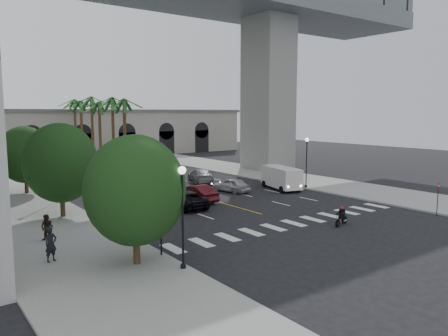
% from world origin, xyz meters
% --- Properties ---
extents(ground, '(140.00, 140.00, 0.00)m').
position_xyz_m(ground, '(0.00, 0.00, 0.00)').
color(ground, black).
rests_on(ground, ground).
extents(sidewalk_left, '(8.00, 100.00, 0.15)m').
position_xyz_m(sidewalk_left, '(-15.00, 15.00, 0.07)').
color(sidewalk_left, gray).
rests_on(sidewalk_left, ground).
extents(sidewalk_right, '(8.00, 100.00, 0.15)m').
position_xyz_m(sidewalk_right, '(15.00, 15.00, 0.07)').
color(sidewalk_right, gray).
rests_on(sidewalk_right, ground).
extents(median, '(2.00, 24.00, 0.20)m').
position_xyz_m(median, '(0.00, 38.00, 0.10)').
color(median, gray).
rests_on(median, ground).
extents(pier_building, '(71.00, 10.50, 8.50)m').
position_xyz_m(pier_building, '(0.00, 55.00, 4.27)').
color(pier_building, '#B9B7A6').
rests_on(pier_building, ground).
extents(bridge, '(75.00, 13.00, 26.00)m').
position_xyz_m(bridge, '(3.42, 22.00, 18.51)').
color(bridge, gray).
rests_on(bridge, ground).
extents(palm_a, '(3.20, 3.20, 10.30)m').
position_xyz_m(palm_a, '(0.00, 28.00, 9.10)').
color(palm_a, '#47331E').
rests_on(palm_a, ground).
extents(palm_b, '(3.20, 3.20, 10.60)m').
position_xyz_m(palm_b, '(0.10, 32.00, 9.37)').
color(palm_b, '#47331E').
rests_on(palm_b, ground).
extents(palm_c, '(3.20, 3.20, 10.10)m').
position_xyz_m(palm_c, '(-0.20, 36.00, 8.91)').
color(palm_c, '#47331E').
rests_on(palm_c, ground).
extents(palm_d, '(3.20, 3.20, 10.90)m').
position_xyz_m(palm_d, '(0.15, 40.00, 9.65)').
color(palm_d, '#47331E').
rests_on(palm_d, ground).
extents(palm_e, '(3.20, 3.20, 10.40)m').
position_xyz_m(palm_e, '(-0.10, 44.00, 9.19)').
color(palm_e, '#47331E').
rests_on(palm_e, ground).
extents(palm_f, '(3.20, 3.20, 10.70)m').
position_xyz_m(palm_f, '(0.20, 48.00, 9.46)').
color(palm_f, '#47331E').
rests_on(palm_f, ground).
extents(street_tree_near, '(5.20, 5.20, 6.89)m').
position_xyz_m(street_tree_near, '(-13.00, -3.00, 4.02)').
color(street_tree_near, '#382616').
rests_on(street_tree_near, ground).
extents(street_tree_mid, '(5.44, 5.44, 7.21)m').
position_xyz_m(street_tree_mid, '(-13.00, 10.00, 4.21)').
color(street_tree_mid, '#382616').
rests_on(street_tree_mid, ground).
extents(street_tree_far, '(5.04, 5.04, 6.68)m').
position_xyz_m(street_tree_far, '(-13.00, 22.00, 3.90)').
color(street_tree_far, '#382616').
rests_on(street_tree_far, ground).
extents(lamp_post_left_near, '(0.40, 0.40, 5.35)m').
position_xyz_m(lamp_post_left_near, '(-11.40, -5.00, 3.22)').
color(lamp_post_left_near, black).
rests_on(lamp_post_left_near, ground).
extents(lamp_post_left_far, '(0.40, 0.40, 5.35)m').
position_xyz_m(lamp_post_left_far, '(-11.40, 16.00, 3.22)').
color(lamp_post_left_far, black).
rests_on(lamp_post_left_far, ground).
extents(lamp_post_right, '(0.40, 0.40, 5.35)m').
position_xyz_m(lamp_post_right, '(11.40, 8.00, 3.22)').
color(lamp_post_right, black).
rests_on(lamp_post_right, ground).
extents(traffic_signal_near, '(0.25, 0.18, 3.65)m').
position_xyz_m(traffic_signal_near, '(-11.30, -2.50, 2.51)').
color(traffic_signal_near, black).
rests_on(traffic_signal_near, ground).
extents(traffic_signal_far, '(0.25, 0.18, 3.65)m').
position_xyz_m(traffic_signal_far, '(-11.30, 1.50, 2.51)').
color(traffic_signal_far, black).
rests_on(traffic_signal_far, ground).
extents(motorcycle_rider, '(1.86, 0.70, 1.38)m').
position_xyz_m(motorcycle_rider, '(2.36, -3.91, 0.62)').
color(motorcycle_rider, black).
rests_on(motorcycle_rider, ground).
extents(car_a, '(2.38, 4.36, 1.41)m').
position_xyz_m(car_a, '(3.95, 11.14, 0.70)').
color(car_a, '#B9B9BE').
rests_on(car_a, ground).
extents(car_b, '(1.72, 4.71, 1.54)m').
position_xyz_m(car_b, '(-1.50, 9.08, 0.77)').
color(car_b, '#470E15').
rests_on(car_b, ground).
extents(car_c, '(2.61, 5.32, 1.45)m').
position_xyz_m(car_c, '(-3.76, 7.65, 0.73)').
color(car_c, black).
rests_on(car_c, ground).
extents(car_d, '(3.94, 5.78, 1.56)m').
position_xyz_m(car_d, '(4.68, 17.95, 0.78)').
color(car_d, slate).
rests_on(car_d, ground).
extents(car_e, '(1.98, 4.81, 1.63)m').
position_xyz_m(car_e, '(-3.19, 16.80, 0.82)').
color(car_e, '#0F0E44').
rests_on(car_e, ground).
extents(cargo_van, '(3.35, 5.78, 2.32)m').
position_xyz_m(cargo_van, '(8.98, 9.20, 1.29)').
color(cargo_van, silver).
rests_on(cargo_van, ground).
extents(pedestrian_a, '(0.79, 0.65, 1.86)m').
position_xyz_m(pedestrian_a, '(-16.50, -0.02, 1.08)').
color(pedestrian_a, black).
rests_on(pedestrian_a, sidewalk_left).
extents(pedestrian_b, '(1.01, 1.00, 1.65)m').
position_xyz_m(pedestrian_b, '(-15.67, 3.97, 0.97)').
color(pedestrian_b, black).
rests_on(pedestrian_b, sidewalk_left).
extents(do_not_enter_sign, '(0.63, 0.27, 2.70)m').
position_xyz_m(do_not_enter_sign, '(10.50, -6.50, 1.96)').
color(do_not_enter_sign, black).
rests_on(do_not_enter_sign, ground).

